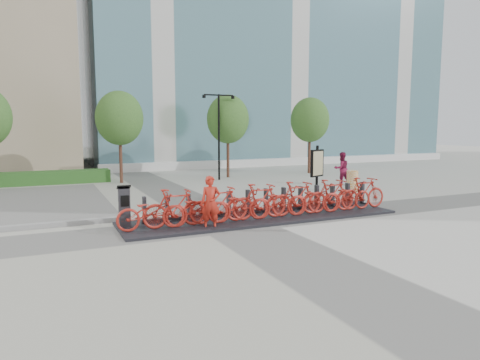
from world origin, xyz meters
name	(u,v)px	position (x,y,z in m)	size (l,w,h in m)	color
ground	(231,224)	(0.00, 0.00, 0.00)	(120.00, 120.00, 0.00)	#B3B2AD
glass_building	(256,35)	(14.00, 26.00, 12.00)	(32.00, 16.00, 24.00)	slate
hedge_b	(53,177)	(-5.00, 13.20, 0.35)	(6.00, 1.20, 0.70)	#2F5927
tree_1	(119,118)	(-1.50, 12.00, 3.59)	(2.60, 2.60, 5.10)	brown
tree_2	(228,119)	(5.00, 12.00, 3.59)	(2.60, 2.60, 5.10)	brown
tree_3	(310,120)	(11.00, 12.00, 3.59)	(2.60, 2.60, 5.10)	brown
streetlamp	(219,127)	(4.00, 11.00, 3.13)	(2.00, 0.20, 5.00)	black
dock_pad	(263,217)	(1.30, 0.30, 0.04)	(9.60, 2.40, 0.08)	black
dock_rail_posts	(267,201)	(1.72, 0.77, 0.51)	(8.74, 0.50, 0.85)	#28282D
bike_0	(151,212)	(-2.60, -0.05, 0.61)	(0.71, 2.03, 1.06)	#AA241A
bike_1	(175,208)	(-1.88, -0.05, 0.67)	(0.56, 1.97, 1.18)	#AA241A
bike_2	(197,208)	(-1.16, -0.05, 0.61)	(0.71, 2.03, 1.06)	#AA241A
bike_3	(219,204)	(-0.44, -0.05, 0.67)	(0.56, 1.97, 1.18)	#AA241A
bike_4	(240,205)	(0.28, -0.05, 0.61)	(0.71, 2.03, 1.06)	#AA241A
bike_5	(260,201)	(1.00, -0.05, 0.67)	(0.56, 1.97, 1.18)	#AA241A
bike_6	(279,201)	(1.72, -0.05, 0.61)	(0.71, 2.03, 1.06)	#AA241A
bike_7	(297,198)	(2.44, -0.05, 0.67)	(0.56, 1.97, 1.18)	#AA241A
bike_8	(314,198)	(3.16, -0.05, 0.61)	(0.71, 2.03, 1.06)	#AA241A
bike_9	(331,195)	(3.88, -0.05, 0.67)	(0.56, 1.97, 1.18)	#AA241A
bike_10	(347,196)	(4.60, -0.05, 0.61)	(0.71, 2.03, 1.06)	#AA241A
bike_11	(363,193)	(5.32, -0.05, 0.67)	(0.56, 1.97, 1.18)	#AA241A
kiosk	(124,207)	(-3.26, 0.60, 0.70)	(0.42, 0.36, 1.30)	#28282D
worker_red	(211,203)	(-0.88, -0.46, 0.82)	(0.60, 0.39, 1.64)	red
pedestrian	(341,169)	(9.14, 6.13, 0.89)	(0.86, 0.67, 1.77)	maroon
construction_barrel	(352,181)	(8.04, 3.89, 0.52)	(0.54, 0.54, 1.03)	orange
map_sign	(317,166)	(4.48, 1.72, 1.57)	(0.76, 0.39, 2.37)	black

